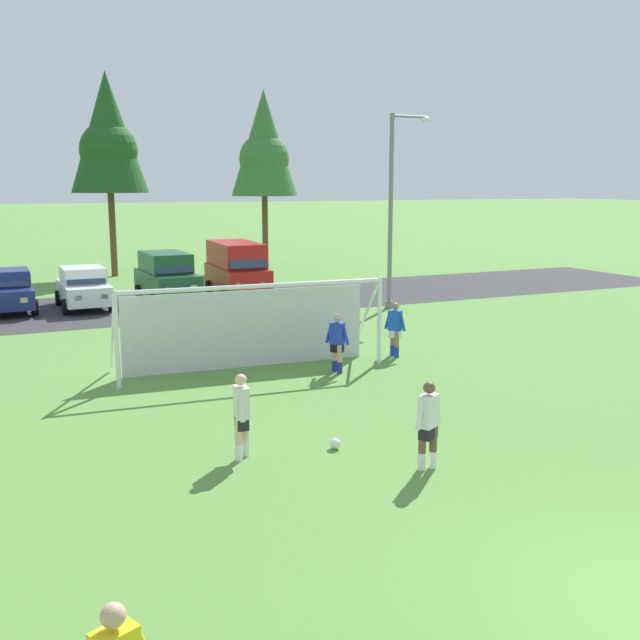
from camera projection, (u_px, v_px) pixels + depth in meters
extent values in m
plane|color=#598C3D|center=(255.00, 354.00, 22.31)|extent=(400.00, 400.00, 0.00)
cube|color=#333335|center=(175.00, 304.00, 31.60)|extent=(52.00, 8.40, 0.01)
sphere|color=white|center=(335.00, 443.00, 14.26)|extent=(0.22, 0.22, 0.22)
sphere|color=black|center=(335.00, 443.00, 14.26)|extent=(0.08, 0.08, 0.08)
sphere|color=red|center=(338.00, 443.00, 14.29)|extent=(0.07, 0.07, 0.07)
cylinder|color=white|center=(379.00, 322.00, 20.92)|extent=(0.12, 0.12, 2.44)
cylinder|color=white|center=(117.00, 341.00, 18.33)|extent=(0.12, 0.12, 2.44)
cylinder|color=white|center=(256.00, 286.00, 19.40)|extent=(7.31, 0.56, 0.12)
cylinder|color=white|center=(366.00, 313.00, 21.72)|extent=(0.20, 1.95, 2.46)
cylinder|color=white|center=(113.00, 330.00, 19.13)|extent=(0.20, 1.95, 2.46)
cube|color=silver|center=(247.00, 329.00, 20.56)|extent=(6.94, 0.46, 2.20)
sphere|color=tan|center=(113.00, 616.00, 6.12)|extent=(0.22, 0.22, 0.22)
cylinder|color=#936B4C|center=(397.00, 344.00, 21.83)|extent=(0.14, 0.14, 0.80)
cylinder|color=#936B4C|center=(393.00, 342.00, 22.07)|extent=(0.14, 0.14, 0.80)
cylinder|color=#1E38B7|center=(397.00, 352.00, 21.87)|extent=(0.15, 0.15, 0.32)
cylinder|color=#1E38B7|center=(392.00, 350.00, 22.12)|extent=(0.15, 0.15, 0.32)
cube|color=silver|center=(395.00, 333.00, 21.89)|extent=(0.38, 0.40, 0.28)
cube|color=blue|center=(395.00, 320.00, 21.82)|extent=(0.42, 0.45, 0.60)
sphere|color=#936B4C|center=(395.00, 306.00, 21.74)|extent=(0.22, 0.22, 0.22)
cylinder|color=blue|center=(402.00, 322.00, 21.68)|extent=(0.21, 0.24, 0.55)
cylinder|color=blue|center=(388.00, 320.00, 21.97)|extent=(0.21, 0.24, 0.55)
cylinder|color=beige|center=(245.00, 436.00, 13.86)|extent=(0.14, 0.14, 0.80)
cylinder|color=beige|center=(239.00, 440.00, 13.62)|extent=(0.14, 0.14, 0.80)
cylinder|color=white|center=(246.00, 448.00, 13.90)|extent=(0.15, 0.15, 0.32)
cylinder|color=white|center=(239.00, 452.00, 13.66)|extent=(0.15, 0.15, 0.32)
cube|color=black|center=(242.00, 422.00, 13.68)|extent=(0.26, 0.36, 0.28)
cube|color=silver|center=(241.00, 402.00, 13.61)|extent=(0.28, 0.40, 0.60)
sphere|color=beige|center=(241.00, 380.00, 13.53)|extent=(0.22, 0.22, 0.22)
cylinder|color=silver|center=(241.00, 399.00, 13.86)|extent=(0.12, 0.24, 0.55)
cylinder|color=silver|center=(242.00, 407.00, 13.37)|extent=(0.12, 0.24, 0.55)
cylinder|color=brown|center=(422.00, 449.00, 13.17)|extent=(0.14, 0.14, 0.80)
cylinder|color=brown|center=(433.00, 447.00, 13.26)|extent=(0.14, 0.14, 0.80)
cylinder|color=white|center=(422.00, 461.00, 13.21)|extent=(0.15, 0.15, 0.32)
cylinder|color=white|center=(433.00, 459.00, 13.30)|extent=(0.15, 0.15, 0.32)
cube|color=black|center=(428.00, 431.00, 13.15)|extent=(0.40, 0.35, 0.28)
cube|color=white|center=(429.00, 411.00, 13.09)|extent=(0.45, 0.39, 0.60)
sphere|color=brown|center=(429.00, 388.00, 13.01)|extent=(0.22, 0.22, 0.22)
cylinder|color=white|center=(420.00, 415.00, 12.92)|extent=(0.24, 0.19, 0.55)
cylinder|color=white|center=(437.00, 409.00, 13.26)|extent=(0.24, 0.19, 0.55)
cylinder|color=tan|center=(340.00, 359.00, 19.95)|extent=(0.14, 0.14, 0.80)
cylinder|color=tan|center=(335.00, 357.00, 20.16)|extent=(0.14, 0.14, 0.80)
cylinder|color=#232D99|center=(340.00, 368.00, 19.99)|extent=(0.15, 0.15, 0.32)
cylinder|color=#232D99|center=(335.00, 366.00, 20.20)|extent=(0.15, 0.15, 0.32)
cube|color=black|center=(337.00, 347.00, 20.00)|extent=(0.40, 0.40, 0.28)
cube|color=#1E38B7|center=(337.00, 333.00, 19.93)|extent=(0.44, 0.44, 0.60)
sphere|color=tan|center=(337.00, 318.00, 19.85)|extent=(0.22, 0.22, 0.22)
cylinder|color=#1E38B7|center=(345.00, 335.00, 19.81)|extent=(0.23, 0.23, 0.55)
cylinder|color=#1E38B7|center=(329.00, 333.00, 20.05)|extent=(0.23, 0.23, 0.55)
cube|color=navy|center=(8.00, 295.00, 29.59)|extent=(1.81, 4.21, 0.76)
cube|color=navy|center=(7.00, 277.00, 29.60)|extent=(1.66, 2.11, 0.64)
cube|color=#28384C|center=(8.00, 281.00, 28.73)|extent=(1.53, 0.32, 0.55)
cube|color=#28384C|center=(29.00, 276.00, 29.94)|extent=(0.05, 1.79, 0.45)
cube|color=white|center=(24.00, 300.00, 27.95)|extent=(0.28, 0.08, 0.20)
cube|color=#B21414|center=(19.00, 287.00, 31.62)|extent=(0.28, 0.08, 0.20)
cylinder|color=black|center=(35.00, 307.00, 28.87)|extent=(0.24, 0.64, 0.64)
cylinder|color=black|center=(31.00, 298.00, 31.19)|extent=(0.24, 0.64, 0.64)
cube|color=silver|center=(84.00, 292.00, 30.49)|extent=(1.86, 4.22, 0.76)
cube|color=silver|center=(83.00, 275.00, 30.50)|extent=(1.69, 2.12, 0.64)
cube|color=#28384C|center=(86.00, 278.00, 29.64)|extent=(1.53, 0.34, 0.55)
cube|color=#28384C|center=(103.00, 274.00, 30.85)|extent=(0.07, 1.79, 0.45)
cube|color=white|center=(104.00, 296.00, 28.86)|extent=(0.28, 0.08, 0.20)
cube|color=white|center=(78.00, 298.00, 28.45)|extent=(0.28, 0.08, 0.20)
cube|color=#B21414|center=(89.00, 284.00, 32.52)|extent=(0.28, 0.08, 0.20)
cube|color=#B21414|center=(66.00, 285.00, 32.11)|extent=(0.28, 0.08, 0.20)
cylinder|color=black|center=(112.00, 304.00, 29.79)|extent=(0.25, 0.64, 0.64)
cylinder|color=black|center=(66.00, 307.00, 29.03)|extent=(0.25, 0.64, 0.64)
cylinder|color=black|center=(102.00, 295.00, 32.10)|extent=(0.25, 0.64, 0.64)
cylinder|color=black|center=(59.00, 298.00, 31.34)|extent=(0.25, 0.64, 0.64)
cube|color=#194C2D|center=(167.00, 283.00, 32.30)|extent=(2.07, 4.67, 1.00)
cube|color=#194C2D|center=(165.00, 262.00, 32.31)|extent=(1.86, 3.06, 0.84)
cube|color=#28384C|center=(174.00, 265.00, 31.06)|extent=(1.63, 0.44, 0.71)
cube|color=#28384C|center=(185.00, 261.00, 32.70)|extent=(0.13, 2.55, 0.59)
cube|color=white|center=(194.00, 287.00, 30.53)|extent=(0.28, 0.09, 0.20)
cube|color=white|center=(169.00, 289.00, 30.07)|extent=(0.28, 0.09, 0.20)
cube|color=#B21414|center=(165.00, 276.00, 34.51)|extent=(0.28, 0.09, 0.20)
cube|color=#B21414|center=(143.00, 277.00, 34.05)|extent=(0.28, 0.09, 0.20)
cylinder|color=black|center=(198.00, 297.00, 31.56)|extent=(0.26, 0.65, 0.64)
cylinder|color=black|center=(154.00, 300.00, 30.72)|extent=(0.26, 0.65, 0.64)
cylinder|color=black|center=(180.00, 289.00, 34.06)|extent=(0.26, 0.65, 0.64)
cylinder|color=black|center=(139.00, 291.00, 33.22)|extent=(0.26, 0.65, 0.64)
cube|color=red|center=(237.00, 278.00, 33.52)|extent=(2.19, 4.89, 1.10)
cube|color=red|center=(236.00, 254.00, 33.50)|extent=(2.00, 4.18, 1.10)
cube|color=#28384C|center=(247.00, 258.00, 31.71)|extent=(1.69, 0.54, 0.91)
cube|color=#28384C|center=(255.00, 253.00, 33.84)|extent=(0.21, 3.48, 0.77)
cube|color=white|center=(264.00, 283.00, 31.55)|extent=(0.28, 0.09, 0.20)
cube|color=white|center=(240.00, 284.00, 31.16)|extent=(0.28, 0.09, 0.20)
cube|color=#B21414|center=(235.00, 271.00, 35.86)|extent=(0.28, 0.09, 0.20)
cube|color=#B21414|center=(214.00, 272.00, 35.47)|extent=(0.28, 0.09, 0.20)
cylinder|color=black|center=(267.00, 293.00, 32.62)|extent=(0.27, 0.65, 0.64)
cylinder|color=black|center=(225.00, 296.00, 31.91)|extent=(0.27, 0.65, 0.64)
cylinder|color=black|center=(249.00, 285.00, 35.34)|extent=(0.27, 0.65, 0.64)
cylinder|color=black|center=(209.00, 287.00, 34.62)|extent=(0.27, 0.65, 0.64)
cylinder|color=brown|center=(113.00, 235.00, 40.97)|extent=(0.36, 0.36, 4.68)
cone|color=#1E511E|center=(108.00, 132.00, 39.95)|extent=(4.21, 4.21, 6.55)
sphere|color=#1E511E|center=(109.00, 151.00, 40.13)|extent=(3.16, 3.16, 3.16)
cylinder|color=brown|center=(265.00, 233.00, 44.55)|extent=(0.36, 0.36, 4.45)
cone|color=#387533|center=(264.00, 143.00, 43.58)|extent=(4.01, 4.01, 6.24)
sphere|color=#387533|center=(264.00, 159.00, 43.75)|extent=(3.01, 3.01, 3.01)
cylinder|color=slate|center=(391.00, 213.00, 29.94)|extent=(0.18, 0.18, 7.93)
cylinder|color=slate|center=(389.00, 304.00, 30.63)|extent=(0.32, 0.32, 0.30)
cylinder|color=slate|center=(409.00, 117.00, 29.56)|extent=(1.60, 0.10, 0.10)
ellipsoid|color=white|center=(426.00, 119.00, 29.90)|extent=(0.48, 0.28, 0.20)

